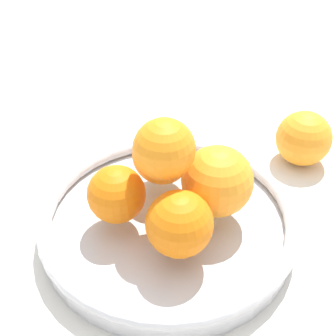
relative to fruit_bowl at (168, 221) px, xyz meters
name	(u,v)px	position (x,y,z in m)	size (l,w,h in m)	color
ground_plane	(168,232)	(0.00, 0.00, -0.02)	(4.00, 4.00, 0.00)	silver
fruit_bowl	(168,221)	(0.00, 0.00, 0.00)	(0.31, 0.31, 0.04)	silver
orange_pile	(175,180)	(-0.01, 0.00, 0.07)	(0.16, 0.16, 0.13)	orange
stray_orange	(304,138)	(-0.08, -0.23, 0.02)	(0.08, 0.08, 0.08)	orange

